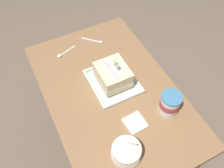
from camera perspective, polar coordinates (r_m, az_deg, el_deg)
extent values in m
plane|color=#6B5B4C|center=(1.95, -0.15, -13.23)|extent=(8.00, 8.00, 0.00)
cube|color=olive|center=(1.37, -0.20, -2.21)|extent=(1.08, 0.68, 0.04)
cube|color=olive|center=(1.88, -14.52, -0.39)|extent=(0.06, 0.06, 0.64)
cube|color=olive|center=(1.98, 0.92, 5.53)|extent=(0.06, 0.06, 0.64)
cube|color=olive|center=(1.61, 17.52, -17.97)|extent=(0.06, 0.06, 0.64)
cube|color=silver|center=(1.38, 0.20, 0.36)|extent=(0.28, 0.25, 0.01)
cube|color=silver|center=(1.35, -4.27, -1.14)|extent=(0.28, 0.01, 0.02)
cube|color=silver|center=(1.41, 4.47, 2.37)|extent=(0.28, 0.01, 0.02)
cube|color=silver|center=(1.45, -2.21, 4.46)|extent=(0.01, 0.22, 0.02)
cube|color=silver|center=(1.31, 2.88, -3.57)|extent=(0.01, 0.22, 0.02)
cube|color=beige|center=(1.35, 0.21, 1.33)|extent=(0.18, 0.16, 0.04)
cube|color=beige|center=(1.33, 0.21, 2.15)|extent=(0.18, 0.16, 0.03)
cube|color=beige|center=(1.30, 0.21, 3.01)|extent=(0.18, 0.16, 0.04)
cube|color=beige|center=(1.28, -0.25, 3.39)|extent=(0.13, 0.03, 0.00)
cube|color=#99DB9E|center=(1.29, 0.72, 4.75)|extent=(0.02, 0.01, 0.03)
ellipsoid|color=yellow|center=(1.27, 0.73, 5.41)|extent=(0.01, 0.01, 0.01)
cube|color=#8CB7EA|center=(1.27, 1.34, 3.85)|extent=(0.02, 0.01, 0.03)
ellipsoid|color=yellow|center=(1.26, 1.36, 4.50)|extent=(0.01, 0.01, 0.01)
cylinder|color=silver|center=(1.17, 3.25, -15.90)|extent=(0.14, 0.14, 0.03)
cylinder|color=silver|center=(1.16, 3.29, -15.60)|extent=(0.14, 0.14, 0.03)
cylinder|color=silver|center=(1.14, 3.33, -15.30)|extent=(0.13, 0.13, 0.03)
cylinder|color=silver|center=(1.12, 3.38, -14.98)|extent=(0.13, 0.13, 0.03)
cylinder|color=silver|center=(1.10, 4.08, -13.45)|extent=(0.06, 0.04, 0.06)
cylinder|color=white|center=(1.27, 13.17, -4.46)|extent=(0.10, 0.10, 0.12)
cylinder|color=#B23D47|center=(1.27, 13.22, -4.32)|extent=(0.10, 0.10, 0.04)
cylinder|color=teal|center=(1.22, 13.70, -2.93)|extent=(0.10, 0.10, 0.01)
ellipsoid|color=silver|center=(1.54, -11.99, 6.43)|extent=(0.03, 0.04, 0.01)
cube|color=silver|center=(1.57, -10.03, 7.68)|extent=(0.04, 0.10, 0.00)
ellipsoid|color=silver|center=(1.60, -2.64, 9.72)|extent=(0.03, 0.03, 0.01)
cube|color=silver|center=(1.62, -5.11, 10.14)|extent=(0.09, 0.09, 0.00)
cube|color=silver|center=(1.25, 5.33, -8.92)|extent=(0.11, 0.10, 0.01)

